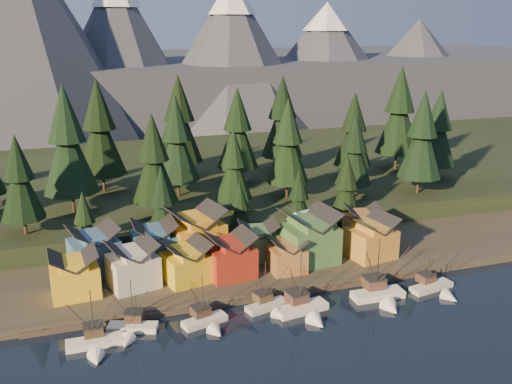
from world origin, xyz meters
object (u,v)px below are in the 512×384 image
object	(u,v)px
boat_2	(207,315)
house_back_0	(94,249)
house_front_0	(74,273)
boat_3	(270,301)
boat_0	(94,337)
house_front_1	(133,263)
house_back_1	(155,243)
boat_1	(131,323)
boat_5	(381,288)
boat_6	(436,283)
boat_4	(305,302)

from	to	relation	value
boat_2	house_back_0	size ratio (longest dim) A/B	0.94
house_front_0	boat_3	bearing A→B (deg)	-27.39
boat_0	house_front_1	xyz separation A→B (m)	(8.15, 17.34, 4.10)
boat_0	house_back_1	bearing A→B (deg)	61.92
boat_1	boat_5	xyz separation A→B (m)	(44.98, -2.74, 0.62)
boat_5	house_front_0	world-z (taller)	boat_5
boat_2	boat_6	distance (m)	44.31
boat_4	boat_5	size ratio (longest dim) A/B	0.94
boat_4	boat_1	bearing A→B (deg)	164.68
boat_4	house_front_1	xyz separation A→B (m)	(-27.51, 17.56, 3.78)
boat_1	house_back_1	world-z (taller)	house_back_1
boat_1	boat_5	distance (m)	45.07
house_back_0	boat_2	bearing A→B (deg)	-68.90
boat_4	house_back_0	world-z (taller)	house_back_0
boat_6	house_back_0	size ratio (longest dim) A/B	0.95
boat_4	boat_6	distance (m)	27.05
boat_0	house_front_1	bearing A→B (deg)	64.87
boat_2	boat_5	distance (m)	32.58
boat_1	boat_0	bearing A→B (deg)	-134.37
house_back_0	boat_3	bearing A→B (deg)	-51.82
boat_2	boat_4	xyz separation A→B (m)	(17.25, -1.55, 0.34)
boat_4	house_back_1	world-z (taller)	house_back_1
boat_4	house_back_0	size ratio (longest dim) A/B	1.12
house_front_0	house_back_1	world-z (taller)	house_back_1
boat_3	house_front_1	xyz separation A→B (m)	(-22.09, 14.33, 4.17)
boat_1	boat_4	bearing A→B (deg)	13.18
boat_6	house_front_1	distance (m)	57.35
boat_1	boat_3	bearing A→B (deg)	19.41
boat_6	boat_1	bearing A→B (deg)	166.72
boat_4	house_front_0	bearing A→B (deg)	146.36
boat_3	house_back_0	distance (m)	36.71
boat_1	house_front_0	xyz separation A→B (m)	(-8.27, 14.06, 3.96)
boat_4	house_back_1	xyz separation A→B (m)	(-22.19, 25.40, 4.18)
house_front_0	house_back_1	size ratio (longest dim) A/B	0.93
boat_1	house_back_1	distance (m)	23.90
boat_3	house_back_1	distance (m)	28.18
boat_4	boat_5	world-z (taller)	boat_5
boat_4	boat_5	distance (m)	15.31
boat_4	boat_2	bearing A→B (deg)	165.66
boat_0	house_front_0	size ratio (longest dim) A/B	1.19
boat_0	house_back_0	size ratio (longest dim) A/B	0.99
boat_0	boat_1	size ratio (longest dim) A/B	1.05
boat_0	boat_2	bearing A→B (deg)	4.19
boat_0	boat_4	world-z (taller)	boat_4
boat_0	boat_3	xyz separation A→B (m)	(30.24, 3.01, -0.07)
house_back_1	house_back_0	bearing A→B (deg)	176.17
boat_0	boat_2	size ratio (longest dim) A/B	1.05
boat_1	boat_4	size ratio (longest dim) A/B	0.84
boat_1	house_back_1	size ratio (longest dim) A/B	1.05
boat_3	house_front_0	size ratio (longest dim) A/B	1.12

